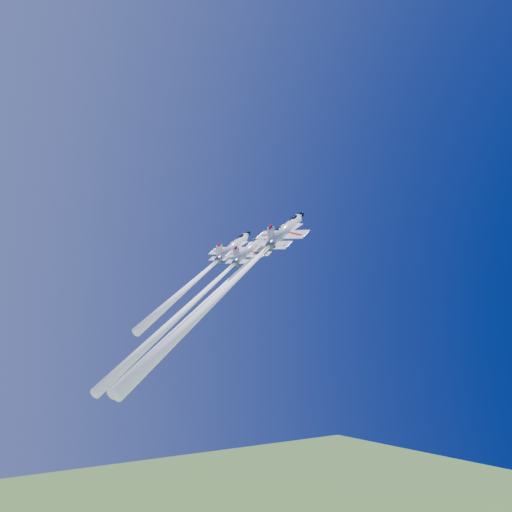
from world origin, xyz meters
TOP-DOWN VIEW (x-y plane):
  - jet_lead at (-11.05, -4.98)m, footprint 44.87×23.61m
  - jet_left at (-12.39, 0.63)m, footprint 30.78×16.42m
  - jet_right at (-14.26, -14.77)m, footprint 44.79×23.58m
  - jet_slot at (-17.88, -8.58)m, footprint 38.99×20.49m

SIDE VIEW (x-z plane):
  - jet_slot at x=-17.88m, z-range 77.48..115.70m
  - jet_lead at x=-11.05m, z-range 76.64..120.46m
  - jet_right at x=-14.26m, z-range 77.43..121.09m
  - jet_left at x=-12.39m, z-range 87.26..116.18m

